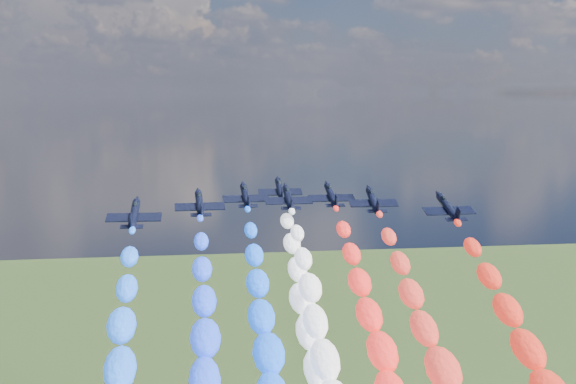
{
  "coord_description": "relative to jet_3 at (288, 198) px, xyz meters",
  "views": [
    {
      "loc": [
        -18.77,
        -134.26,
        119.01
      ],
      "look_at": [
        0.0,
        4.0,
        100.09
      ],
      "focal_mm": 45.34,
      "sensor_mm": 36.0,
      "label": 1
    }
  ],
  "objects": [
    {
      "name": "jet_3",
      "position": [
        0.0,
        0.0,
        0.0
      ],
      "size": [
        9.56,
        12.97,
        7.14
      ],
      "primitive_type": null,
      "rotation": [
        0.36,
        0.0,
        -0.0
      ],
      "color": "black"
    },
    {
      "name": "jet_5",
      "position": [
        9.31,
        2.49,
        0.0
      ],
      "size": [
        9.73,
        13.09,
        7.14
      ],
      "primitive_type": null,
      "rotation": [
        0.36,
        0.0,
        0.02
      ],
      "color": "black"
    },
    {
      "name": "jet_6",
      "position": [
        16.11,
        -5.64,
        0.0
      ],
      "size": [
        10.12,
        13.38,
        7.14
      ],
      "primitive_type": null,
      "rotation": [
        0.36,
        0.0,
        -0.05
      ],
      "color": "black"
    },
    {
      "name": "jet_7",
      "position": [
        27.55,
        -16.55,
        0.0
      ],
      "size": [
        10.12,
        13.37,
        7.14
      ],
      "primitive_type": null,
      "rotation": [
        0.36,
        0.0,
        0.05
      ],
      "color": "black"
    },
    {
      "name": "jet_2",
      "position": [
        -8.37,
        3.99,
        0.0
      ],
      "size": [
        10.07,
        13.34,
        7.14
      ],
      "primitive_type": null,
      "rotation": [
        0.36,
        0.0,
        0.04
      ],
      "color": "black"
    },
    {
      "name": "jet_4",
      "position": [
        -0.1,
        13.04,
        0.0
      ],
      "size": [
        9.69,
        13.06,
        7.14
      ],
      "primitive_type": null,
      "rotation": [
        0.36,
        0.0,
        -0.01
      ],
      "color": "black"
    },
    {
      "name": "jet_0",
      "position": [
        -29.46,
        -16.11,
        0.0
      ],
      "size": [
        10.04,
        13.31,
        7.14
      ],
      "primitive_type": null,
      "rotation": [
        0.36,
        0.0,
        -0.04
      ],
      "color": "black"
    },
    {
      "name": "jet_1",
      "position": [
        -17.91,
        -5.44,
        0.0
      ],
      "size": [
        10.08,
        13.35,
        7.14
      ],
      "primitive_type": null,
      "rotation": [
        0.36,
        0.0,
        0.04
      ],
      "color": "black"
    }
  ]
}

